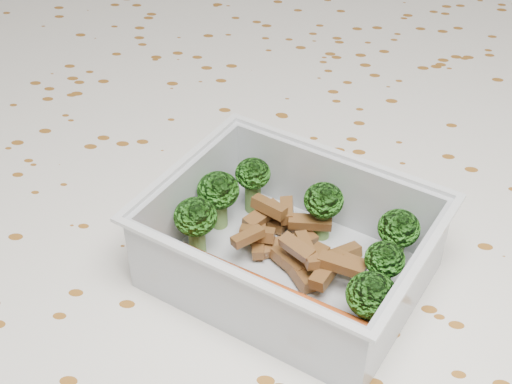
# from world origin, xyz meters

# --- Properties ---
(dining_table) EXTENTS (1.40, 0.90, 0.75)m
(dining_table) POSITION_xyz_m (0.00, 0.00, 0.67)
(dining_table) COLOR brown
(dining_table) RESTS_ON ground
(tablecloth) EXTENTS (1.46, 0.96, 0.19)m
(tablecloth) POSITION_xyz_m (0.00, 0.00, 0.72)
(tablecloth) COLOR silver
(tablecloth) RESTS_ON dining_table
(lunch_container) EXTENTS (0.20, 0.18, 0.06)m
(lunch_container) POSITION_xyz_m (0.02, -0.04, 0.78)
(lunch_container) COLOR silver
(lunch_container) RESTS_ON tablecloth
(broccoli_florets) EXTENTS (0.15, 0.12, 0.04)m
(broccoli_florets) POSITION_xyz_m (0.02, -0.03, 0.79)
(broccoli_florets) COLOR #608C3F
(broccoli_florets) RESTS_ON lunch_container
(meat_pile) EXTENTS (0.08, 0.07, 0.02)m
(meat_pile) POSITION_xyz_m (0.02, -0.03, 0.77)
(meat_pile) COLOR brown
(meat_pile) RESTS_ON lunch_container
(sausage) EXTENTS (0.13, 0.07, 0.02)m
(sausage) POSITION_xyz_m (0.01, -0.08, 0.77)
(sausage) COLOR #CB501D
(sausage) RESTS_ON lunch_container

